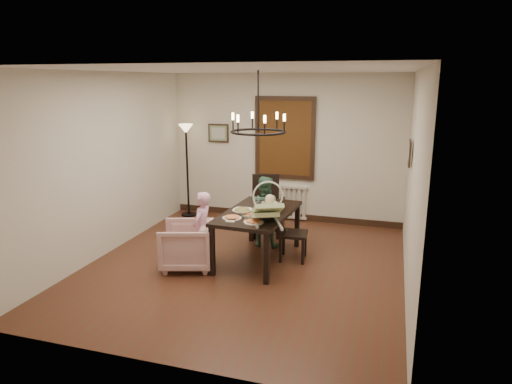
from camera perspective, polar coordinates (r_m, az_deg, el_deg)
The scene contains 17 objects.
room_shell at distance 6.74m, azimuth -0.53°, elevation 2.97°, with size 4.51×5.00×2.81m.
dining_table at distance 6.81m, azimuth 0.26°, elevation -3.14°, with size 1.02×1.69×0.77m.
chair_far at distance 7.92m, azimuth 1.26°, elevation -1.78°, with size 0.47×0.47×1.08m, color black, non-canonical shape.
chair_right at distance 6.91m, azimuth 4.69°, elevation -4.78°, with size 0.41×0.41×0.94m, color black, non-canonical shape.
armchair at distance 6.73m, azimuth -8.69°, elevation -6.61°, with size 0.72×0.74×0.67m, color beige.
elderly_woman at distance 6.66m, azimuth -6.76°, elevation -5.56°, with size 0.34×0.22×0.94m, color #EAA5C5.
seated_man at distance 7.48m, azimuth 0.96°, elevation -3.16°, with size 0.47×0.37×0.97m, color #416E53.
baby_bouncer at distance 6.17m, azimuth 1.35°, elevation -2.16°, with size 0.44×0.61×0.40m, color beige, non-canonical shape.
salad_bowl at distance 6.66m, azimuth -1.72°, elevation -2.40°, with size 0.34×0.34×0.08m, color white.
pizza_platter at distance 6.64m, azimuth -0.56°, elevation -2.63°, with size 0.34×0.34×0.04m, color tan.
drinking_glass at distance 6.84m, azimuth -0.04°, elevation -1.66°, with size 0.08×0.08×0.15m, color silver.
window_blinds at distance 8.70m, azimuth 3.62°, elevation 6.74°, with size 1.00×0.03×1.40m, color #563111.
radiator at distance 8.96m, azimuth 3.53°, elevation -1.21°, with size 0.92×0.12×0.62m, color silver, non-canonical shape.
picture_back at distance 9.11m, azimuth -4.72°, elevation 7.35°, with size 0.42×0.03×0.36m, color black.
picture_right at distance 6.92m, azimuth 18.66°, elevation 4.65°, with size 0.42×0.03×0.36m, color black.
floor_lamp at distance 9.15m, azimuth -8.57°, elevation 2.52°, with size 0.30×0.30×1.80m, color black, non-canonical shape.
chandelier at distance 6.55m, azimuth 0.27°, elevation 7.54°, with size 0.80×0.80×0.04m, color black.
Camera 1 is at (1.98, -5.94, 2.66)m, focal length 32.00 mm.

